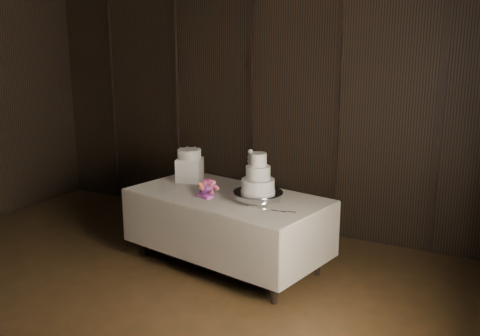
{
  "coord_description": "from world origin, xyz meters",
  "views": [
    {
      "loc": [
        3.01,
        -2.3,
        2.27
      ],
      "look_at": [
        0.59,
        2.14,
        1.05
      ],
      "focal_mm": 40.0,
      "sensor_mm": 36.0,
      "label": 1
    }
  ],
  "objects_px": {
    "wedding_cake": "(255,177)",
    "bouquet": "(207,188)",
    "display_table": "(227,227)",
    "box_pedestal": "(190,170)",
    "cake_stand": "(258,196)",
    "small_cake": "(189,154)"
  },
  "relations": [
    {
      "from": "wedding_cake",
      "to": "small_cake",
      "type": "height_order",
      "value": "wedding_cake"
    },
    {
      "from": "wedding_cake",
      "to": "bouquet",
      "type": "bearing_deg",
      "value": -155.01
    },
    {
      "from": "cake_stand",
      "to": "bouquet",
      "type": "bearing_deg",
      "value": -177.57
    },
    {
      "from": "cake_stand",
      "to": "small_cake",
      "type": "bearing_deg",
      "value": 162.62
    },
    {
      "from": "wedding_cake",
      "to": "small_cake",
      "type": "relative_size",
      "value": 1.5
    },
    {
      "from": "display_table",
      "to": "small_cake",
      "type": "distance_m",
      "value": 0.93
    },
    {
      "from": "display_table",
      "to": "box_pedestal",
      "type": "xyz_separation_m",
      "value": [
        -0.62,
        0.27,
        0.47
      ]
    },
    {
      "from": "cake_stand",
      "to": "wedding_cake",
      "type": "xyz_separation_m",
      "value": [
        -0.03,
        -0.02,
        0.2
      ]
    },
    {
      "from": "display_table",
      "to": "wedding_cake",
      "type": "relative_size",
      "value": 5.61
    },
    {
      "from": "cake_stand",
      "to": "small_cake",
      "type": "xyz_separation_m",
      "value": [
        -0.99,
        0.31,
        0.26
      ]
    },
    {
      "from": "small_cake",
      "to": "display_table",
      "type": "bearing_deg",
      "value": -23.23
    },
    {
      "from": "wedding_cake",
      "to": "box_pedestal",
      "type": "relative_size",
      "value": 1.46
    },
    {
      "from": "display_table",
      "to": "small_cake",
      "type": "xyz_separation_m",
      "value": [
        -0.62,
        0.27,
        0.64
      ]
    },
    {
      "from": "bouquet",
      "to": "box_pedestal",
      "type": "distance_m",
      "value": 0.55
    },
    {
      "from": "display_table",
      "to": "cake_stand",
      "type": "height_order",
      "value": "cake_stand"
    },
    {
      "from": "cake_stand",
      "to": "small_cake",
      "type": "height_order",
      "value": "small_cake"
    },
    {
      "from": "box_pedestal",
      "to": "cake_stand",
      "type": "bearing_deg",
      "value": -17.38
    },
    {
      "from": "bouquet",
      "to": "small_cake",
      "type": "xyz_separation_m",
      "value": [
        -0.43,
        0.33,
        0.24
      ]
    },
    {
      "from": "box_pedestal",
      "to": "bouquet",
      "type": "bearing_deg",
      "value": -38.02
    },
    {
      "from": "cake_stand",
      "to": "box_pedestal",
      "type": "distance_m",
      "value": 1.04
    },
    {
      "from": "box_pedestal",
      "to": "small_cake",
      "type": "bearing_deg",
      "value": 0.0
    },
    {
      "from": "cake_stand",
      "to": "box_pedestal",
      "type": "height_order",
      "value": "box_pedestal"
    }
  ]
}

